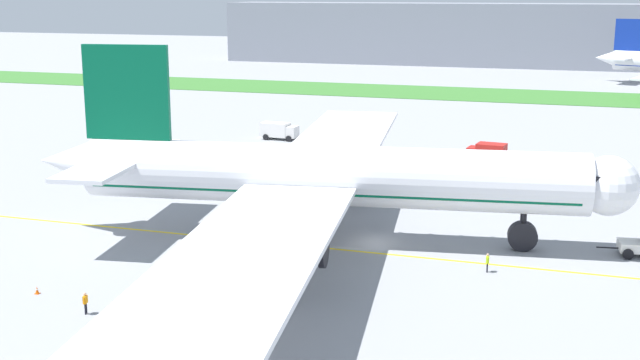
% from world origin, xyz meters
% --- Properties ---
extents(ground_plane, '(600.00, 600.00, 0.00)m').
position_xyz_m(ground_plane, '(0.00, 0.00, 0.00)').
color(ground_plane, gray).
rests_on(ground_plane, ground).
extents(apron_taxi_line, '(280.00, 0.36, 0.01)m').
position_xyz_m(apron_taxi_line, '(0.00, -2.95, 0.00)').
color(apron_taxi_line, yellow).
rests_on(apron_taxi_line, ground).
extents(grass_median_strip, '(320.00, 24.00, 0.10)m').
position_xyz_m(grass_median_strip, '(0.00, 110.43, 0.05)').
color(grass_median_strip, '#38722D').
rests_on(grass_median_strip, ground).
extents(airliner_foreground, '(53.53, 85.71, 17.29)m').
position_xyz_m(airliner_foreground, '(-4.79, -0.79, 5.87)').
color(airliner_foreground, white).
rests_on(airliner_foreground, ground).
extents(ground_crew_wingwalker_port, '(0.31, 0.54, 1.58)m').
position_xyz_m(ground_crew_wingwalker_port, '(-15.06, -22.48, 0.96)').
color(ground_crew_wingwalker_port, black).
rests_on(ground_crew_wingwalker_port, ground).
extents(ground_crew_marshaller_front, '(0.24, 0.54, 1.55)m').
position_xyz_m(ground_crew_marshaller_front, '(10.50, -4.96, 0.94)').
color(ground_crew_marshaller_front, black).
rests_on(ground_crew_marshaller_front, ground).
extents(ground_crew_wingwalker_starboard, '(0.61, 0.26, 1.73)m').
position_xyz_m(ground_crew_wingwalker_starboard, '(-10.54, -15.77, 1.05)').
color(ground_crew_wingwalker_starboard, black).
rests_on(ground_crew_wingwalker_starboard, ground).
extents(traffic_cone_near_nose, '(0.36, 0.36, 0.58)m').
position_xyz_m(traffic_cone_near_nose, '(-20.77, -20.17, 0.28)').
color(traffic_cone_near_nose, '#F2590C').
rests_on(traffic_cone_near_nose, ground).
extents(service_truck_baggage_loader, '(5.75, 2.80, 2.54)m').
position_xyz_m(service_truck_baggage_loader, '(-26.53, 46.14, 1.41)').
color(service_truck_baggage_loader, white).
rests_on(service_truck_baggage_loader, ground).
extents(service_truck_fuel_bowser, '(5.03, 3.20, 3.01)m').
position_xyz_m(service_truck_fuel_bowser, '(5.54, 36.07, 1.62)').
color(service_truck_fuel_bowser, '#B21E19').
rests_on(service_truck_fuel_bowser, ground).
extents(terminal_building, '(133.24, 20.00, 18.00)m').
position_xyz_m(terminal_building, '(-24.75, 182.46, 9.00)').
color(terminal_building, gray).
rests_on(terminal_building, ground).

